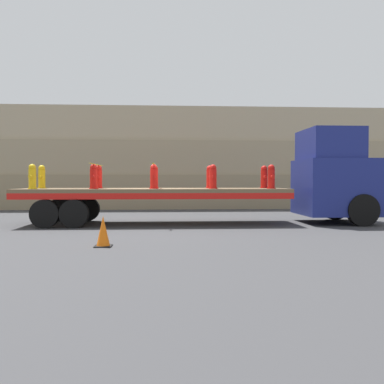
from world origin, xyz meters
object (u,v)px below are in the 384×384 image
at_px(fire_hydrant_yellow_far_0, 42,177).
at_px(fire_hydrant_red_near_3, 213,177).
at_px(fire_hydrant_red_far_2, 155,177).
at_px(truck_cab, 337,177).
at_px(fire_hydrant_red_near_2, 154,177).
at_px(fire_hydrant_red_far_4, 264,177).
at_px(fire_hydrant_red_near_1, 94,177).
at_px(fire_hydrant_yellow_near_0, 32,177).
at_px(traffic_cone, 103,231).
at_px(flatbed_trailer, 133,196).
at_px(fire_hydrant_red_near_4, 271,177).
at_px(fire_hydrant_red_far_3, 210,177).
at_px(fire_hydrant_red_far_1, 99,177).

relative_size(fire_hydrant_yellow_far_0, fire_hydrant_red_near_3, 1.00).
height_order(fire_hydrant_yellow_far_0, fire_hydrant_red_far_2, same).
relative_size(truck_cab, fire_hydrant_red_near_2, 4.04).
relative_size(truck_cab, fire_hydrant_red_far_4, 4.04).
distance_m(fire_hydrant_red_near_1, fire_hydrant_red_far_4, 6.17).
xyz_separation_m(fire_hydrant_yellow_near_0, fire_hydrant_red_near_2, (4.05, 0.00, 0.00)).
relative_size(fire_hydrant_red_near_1, fire_hydrant_red_far_4, 1.00).
distance_m(fire_hydrant_red_far_2, traffic_cone, 5.89).
bearing_deg(flatbed_trailer, fire_hydrant_yellow_near_0, -170.71).
bearing_deg(fire_hydrant_yellow_far_0, truck_cab, -2.92).
bearing_deg(fire_hydrant_yellow_far_0, fire_hydrant_red_near_1, -28.20).
distance_m(fire_hydrant_red_near_4, fire_hydrant_red_far_4, 1.09).
xyz_separation_m(fire_hydrant_red_far_2, fire_hydrant_red_far_4, (4.05, 0.00, 0.00)).
bearing_deg(fire_hydrant_red_near_4, truck_cab, 12.02).
bearing_deg(fire_hydrant_red_far_3, traffic_cone, -118.52).
height_order(fire_hydrant_red_far_1, fire_hydrant_red_near_3, same).
bearing_deg(fire_hydrant_red_far_1, truck_cab, -3.60).
bearing_deg(fire_hydrant_red_near_2, fire_hydrant_red_far_1, 151.80).
relative_size(fire_hydrant_yellow_near_0, fire_hydrant_red_near_1, 1.00).
height_order(fire_hydrant_yellow_far_0, fire_hydrant_red_far_1, same).
bearing_deg(fire_hydrant_red_near_1, truck_cab, 3.60).
xyz_separation_m(fire_hydrant_red_near_1, fire_hydrant_red_near_2, (2.02, 0.00, 0.00)).
relative_size(fire_hydrant_red_far_2, fire_hydrant_red_far_4, 1.00).
relative_size(fire_hydrant_red_far_4, traffic_cone, 1.16).
bearing_deg(traffic_cone, fire_hydrant_red_far_1, 99.84).
distance_m(fire_hydrant_yellow_near_0, fire_hydrant_red_near_2, 4.05).
height_order(truck_cab, traffic_cone, truck_cab).
distance_m(flatbed_trailer, fire_hydrant_red_near_3, 2.88).
distance_m(fire_hydrant_red_far_3, traffic_cone, 6.56).
xyz_separation_m(fire_hydrant_red_near_1, fire_hydrant_red_near_3, (4.05, 0.00, 0.00)).
relative_size(flatbed_trailer, fire_hydrant_red_near_1, 11.15).
relative_size(fire_hydrant_red_far_2, fire_hydrant_red_near_3, 1.00).
xyz_separation_m(fire_hydrant_red_far_1, fire_hydrant_red_far_4, (6.07, 0.00, 0.00)).
height_order(fire_hydrant_yellow_near_0, fire_hydrant_red_near_3, same).
relative_size(fire_hydrant_yellow_near_0, traffic_cone, 1.16).
height_order(flatbed_trailer, fire_hydrant_red_near_1, fire_hydrant_red_near_1).
bearing_deg(fire_hydrant_yellow_far_0, fire_hydrant_red_far_3, 0.00).
xyz_separation_m(truck_cab, fire_hydrant_yellow_near_0, (-10.65, -0.54, 0.00)).
height_order(fire_hydrant_yellow_far_0, fire_hydrant_red_far_4, same).
relative_size(fire_hydrant_yellow_near_0, fire_hydrant_red_near_3, 1.00).
bearing_deg(truck_cab, traffic_cone, -146.26).
bearing_deg(fire_hydrant_red_near_1, fire_hydrant_yellow_near_0, 180.00).
relative_size(truck_cab, fire_hydrant_red_far_2, 4.04).
xyz_separation_m(flatbed_trailer, fire_hydrant_yellow_near_0, (-3.32, -0.54, 0.66)).
height_order(truck_cab, fire_hydrant_red_near_2, truck_cab).
relative_size(truck_cab, traffic_cone, 4.67).
xyz_separation_m(fire_hydrant_yellow_far_0, traffic_cone, (3.00, -5.65, -1.31)).
bearing_deg(flatbed_trailer, truck_cab, 0.00).
relative_size(fire_hydrant_red_near_2, fire_hydrant_red_far_4, 1.00).
bearing_deg(fire_hydrant_red_near_2, fire_hydrant_red_far_4, 15.01).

